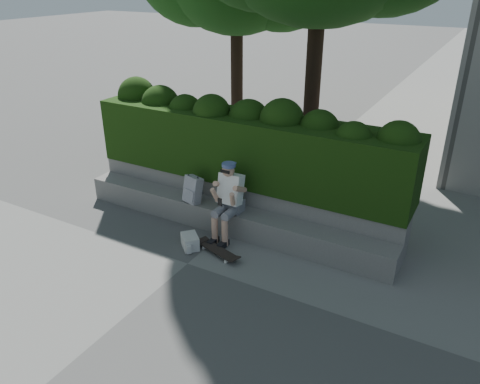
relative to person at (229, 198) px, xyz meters
The scene contains 8 objects.
ground 1.31m from the person, 97.57° to the right, with size 80.00×80.00×0.00m, color slate.
bench_ledge 0.58m from the person, 128.03° to the left, with size 6.00×0.45×0.45m, color gray.
planter_wall 0.77m from the person, 102.20° to the left, with size 6.00×0.50×0.75m, color gray.
hedge 1.07m from the person, 99.15° to the left, with size 6.00×1.00×1.20m, color black.
person is the anchor object (origin of this frame).
skateboard 0.91m from the person, 76.53° to the right, with size 0.82×0.43×0.08m.
backpack_plaid 0.81m from the person, behind, with size 0.33×0.18×0.48m, color silver.
backpack_ground 0.98m from the person, 120.95° to the right, with size 0.36×0.25×0.23m, color beige.
Camera 1 is at (3.81, -5.05, 4.22)m, focal length 35.00 mm.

